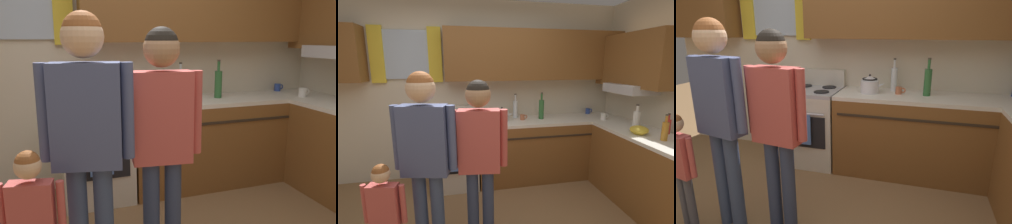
# 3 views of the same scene
# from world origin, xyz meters

# --- Properties ---
(back_wall_unit) EXTENTS (4.60, 0.42, 2.60)m
(back_wall_unit) POSITION_xyz_m (0.09, 1.82, 1.52)
(back_wall_unit) COLOR beige
(back_wall_unit) RESTS_ON ground
(kitchen_counter_run) EXTENTS (2.21, 2.05, 0.90)m
(kitchen_counter_run) POSITION_xyz_m (1.51, 1.14, 0.45)
(kitchen_counter_run) COLOR brown
(kitchen_counter_run) RESTS_ON ground
(stove_oven) EXTENTS (0.63, 0.67, 1.10)m
(stove_oven) POSITION_xyz_m (-0.25, 1.54, 0.47)
(stove_oven) COLOR beige
(stove_oven) RESTS_ON ground
(bottle_tall_clear) EXTENTS (0.07, 0.07, 0.37)m
(bottle_tall_clear) POSITION_xyz_m (0.67, 1.70, 1.04)
(bottle_tall_clear) COLOR silver
(bottle_tall_clear) RESTS_ON kitchen_counter_run
(bottle_wine_green) EXTENTS (0.08, 0.08, 0.39)m
(bottle_wine_green) POSITION_xyz_m (1.03, 1.56, 1.05)
(bottle_wine_green) COLOR #2D6633
(bottle_wine_green) RESTS_ON kitchen_counter_run
(cup_terracotta) EXTENTS (0.11, 0.07, 0.08)m
(cup_terracotta) POSITION_xyz_m (0.75, 1.55, 0.94)
(cup_terracotta) COLOR #B76642
(cup_terracotta) RESTS_ON kitchen_counter_run
(mug_ceramic_white) EXTENTS (0.13, 0.08, 0.09)m
(mug_ceramic_white) POSITION_xyz_m (1.92, 1.32, 0.95)
(mug_ceramic_white) COLOR white
(mug_ceramic_white) RESTS_ON kitchen_counter_run
(mug_cobalt_blue) EXTENTS (0.11, 0.07, 0.08)m
(mug_cobalt_blue) POSITION_xyz_m (1.92, 1.76, 0.94)
(mug_cobalt_blue) COLOR #2D479E
(mug_cobalt_blue) RESTS_ON kitchen_counter_run
(stovetop_kettle) EXTENTS (0.27, 0.20, 0.21)m
(stovetop_kettle) POSITION_xyz_m (0.43, 1.52, 1.00)
(stovetop_kettle) COLOR silver
(stovetop_kettle) RESTS_ON kitchen_counter_run
(adult_holding_child) EXTENTS (0.50, 0.24, 1.65)m
(adult_holding_child) POSITION_xyz_m (-0.45, 0.21, 1.04)
(adult_holding_child) COLOR #38476B
(adult_holding_child) RESTS_ON ground
(adult_in_plaid) EXTENTS (0.49, 0.21, 1.58)m
(adult_in_plaid) POSITION_xyz_m (-0.01, 0.26, 0.99)
(adult_in_plaid) COLOR #2D3856
(adult_in_plaid) RESTS_ON ground
(small_child) EXTENTS (0.32, 0.14, 0.98)m
(small_child) POSITION_xyz_m (-0.75, 0.08, 0.62)
(small_child) COLOR #4C4C56
(small_child) RESTS_ON ground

